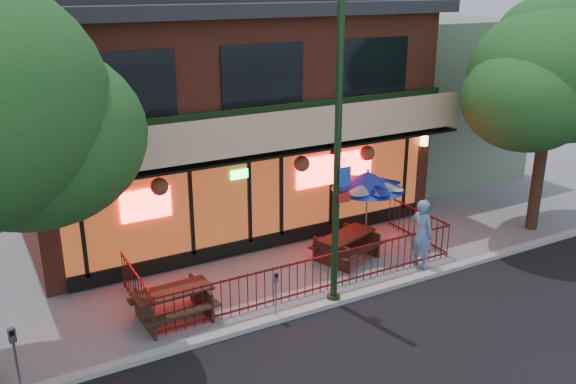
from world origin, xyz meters
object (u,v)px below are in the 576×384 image
object	(u,v)px
picnic_table_right	(347,243)
picnic_table_left	(174,300)
patio_umbrella	(368,181)
street_tree_right	(552,68)
parking_meter_far	(14,350)
pedestrian	(422,234)
street_light	(337,178)
parking_meter_near	(276,288)

from	to	relation	value
picnic_table_right	picnic_table_left	bearing A→B (deg)	-172.09
patio_umbrella	picnic_table_left	bearing A→B (deg)	-168.87
picnic_table_right	street_tree_right	bearing A→B (deg)	-7.75
picnic_table_right	parking_meter_far	size ratio (longest dim) A/B	1.49
pedestrian	picnic_table_right	bearing A→B (deg)	38.88
picnic_table_right	patio_umbrella	bearing A→B (deg)	26.49
picnic_table_left	parking_meter_far	bearing A→B (deg)	-161.65
street_light	street_tree_right	world-z (taller)	street_tree_right
street_tree_right	parking_meter_near	bearing A→B (deg)	-174.15
street_light	parking_meter_near	xyz separation A→B (m)	(-1.58, 0.00, -2.34)
street_tree_right	picnic_table_right	world-z (taller)	street_tree_right
street_light	parking_meter_far	bearing A→B (deg)	179.98
picnic_table_right	parking_meter_far	distance (m)	8.86
street_tree_right	picnic_table_right	size ratio (longest dim) A/B	3.38
street_light	pedestrian	size ratio (longest dim) A/B	3.64
parking_meter_near	picnic_table_right	bearing A→B (deg)	29.97
street_light	parking_meter_far	distance (m)	7.34
street_light	picnic_table_right	xyz separation A→B (m)	(1.64, 1.86, -2.66)
street_light	picnic_table_right	bearing A→B (deg)	48.52
street_tree_right	picnic_table_left	distance (m)	12.47
street_tree_right	parking_meter_near	world-z (taller)	street_tree_right
picnic_table_right	street_light	bearing A→B (deg)	-131.48
street_light	parking_meter_far	world-z (taller)	street_light
street_light	street_tree_right	xyz separation A→B (m)	(8.04, 0.99, 1.81)
parking_meter_far	picnic_table_left	bearing A→B (deg)	18.35
picnic_table_left	patio_umbrella	world-z (taller)	patio_umbrella
picnic_table_left	pedestrian	distance (m)	6.77
street_light	parking_meter_near	size ratio (longest dim) A/B	5.87
picnic_table_right	parking_meter_near	xyz separation A→B (m)	(-3.22, -1.86, 0.32)
picnic_table_right	parking_meter_far	xyz separation A→B (m)	(-8.65, -1.86, 0.45)
street_light	patio_umbrella	bearing A→B (deg)	41.71
picnic_table_right	patio_umbrella	distance (m)	1.88
street_light	parking_meter_near	bearing A→B (deg)	179.90
parking_meter_near	parking_meter_far	bearing A→B (deg)	-180.00
picnic_table_left	parking_meter_near	bearing A→B (deg)	-29.10
street_tree_right	pedestrian	xyz separation A→B (m)	(-4.92, -0.49, -4.00)
pedestrian	street_tree_right	bearing A→B (deg)	-92.86
parking_meter_near	parking_meter_far	distance (m)	5.43
picnic_table_right	parking_meter_far	world-z (taller)	parking_meter_far
picnic_table_right	parking_meter_near	bearing A→B (deg)	-150.03
street_light	street_tree_right	size ratio (longest dim) A/B	1.00
street_light	parking_meter_near	distance (m)	2.82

